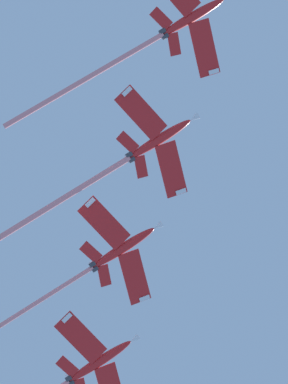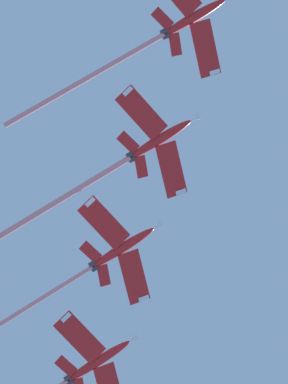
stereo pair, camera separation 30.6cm
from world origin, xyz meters
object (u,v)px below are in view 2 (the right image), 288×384
at_px(jet_third, 100,262).
at_px(jet_fourth, 66,381).
at_px(jet_lead, 163,35).
at_px(jet_second, 127,159).

xyz_separation_m(jet_third, jet_fourth, (-2.15, 19.32, -5.47)).
bearing_deg(jet_third, jet_lead, -84.22).
height_order(jet_lead, jet_third, jet_lead).
distance_m(jet_second, jet_third, 17.18).
xyz_separation_m(jet_second, jet_third, (-1.43, 16.79, -3.36)).
xyz_separation_m(jet_second, jet_fourth, (-3.58, 36.11, -8.83)).
distance_m(jet_lead, jet_third, 37.74).
bearing_deg(jet_fourth, jet_third, -83.67).
bearing_deg(jet_third, jet_second, -85.13).
distance_m(jet_second, jet_fourth, 37.35).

